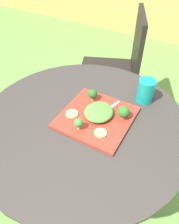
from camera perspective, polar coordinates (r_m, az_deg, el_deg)
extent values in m
plane|color=#669342|center=(1.52, -1.20, -21.38)|extent=(12.00, 12.00, 0.00)
cylinder|color=#38332D|center=(0.93, -1.83, -2.32)|extent=(0.91, 0.91, 0.02)
cylinder|color=#38332D|center=(1.19, -1.46, -13.77)|extent=(0.06, 0.06, 0.66)
cylinder|color=#38332D|center=(1.50, -1.21, -21.05)|extent=(0.44, 0.44, 0.04)
cube|color=black|center=(1.73, 4.85, 10.30)|extent=(0.58, 0.58, 0.03)
cube|color=black|center=(1.62, 12.77, 16.79)|extent=(0.19, 0.40, 0.45)
cylinder|color=black|center=(2.01, -0.41, 8.23)|extent=(0.02, 0.02, 0.43)
cylinder|color=black|center=(1.73, -1.86, 1.39)|extent=(0.02, 0.02, 0.43)
cylinder|color=black|center=(2.00, 9.96, 7.42)|extent=(0.02, 0.02, 0.43)
cylinder|color=black|center=(1.72, 10.08, 0.44)|extent=(0.02, 0.02, 0.43)
cube|color=#AD3323|center=(0.92, 1.84, -1.38)|extent=(0.29, 0.29, 0.01)
cylinder|color=#149989|center=(1.01, 14.80, 5.50)|extent=(0.08, 0.08, 0.11)
cylinder|color=#118275|center=(1.02, 14.63, 4.76)|extent=(0.07, 0.07, 0.08)
cube|color=silver|center=(0.96, 5.88, 1.24)|extent=(0.04, 0.11, 0.00)
cube|color=silver|center=(0.91, 2.85, -1.13)|extent=(0.03, 0.05, 0.00)
ellipsoid|color=#519338|center=(0.91, 2.49, 0.04)|extent=(0.12, 0.13, 0.04)
cylinder|color=#99B770|center=(0.99, 0.82, 3.68)|extent=(0.02, 0.02, 0.02)
sphere|color=#285B1E|center=(0.97, 0.84, 4.90)|extent=(0.04, 0.04, 0.04)
cylinder|color=#99B770|center=(0.86, -2.90, -4.07)|extent=(0.01, 0.01, 0.02)
sphere|color=#427F33|center=(0.84, -2.96, -2.93)|extent=(0.04, 0.04, 0.04)
cylinder|color=#99B770|center=(0.91, 8.97, -1.23)|extent=(0.02, 0.02, 0.01)
sphere|color=#2D6623|center=(0.89, 9.16, 0.05)|extent=(0.05, 0.05, 0.05)
cylinder|color=#8EB766|center=(0.85, 2.93, -5.60)|extent=(0.05, 0.05, 0.01)
cylinder|color=#8EB766|center=(0.92, -4.74, -0.48)|extent=(0.06, 0.06, 0.01)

